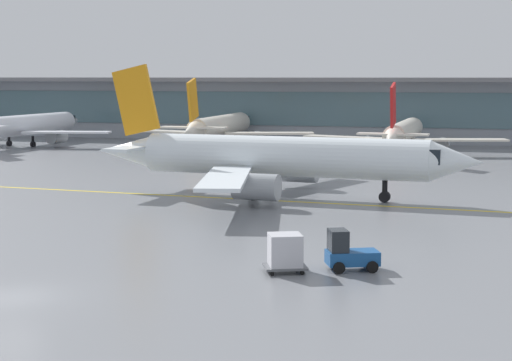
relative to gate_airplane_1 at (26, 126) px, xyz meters
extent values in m
plane|color=slate|center=(42.87, -72.83, -2.87)|extent=(400.00, 400.00, 0.00)
cube|color=yellow|center=(47.14, -41.50, -2.87)|extent=(109.83, 6.75, 0.01)
cube|color=#8C939E|center=(42.87, 21.32, 1.63)|extent=(197.84, 8.00, 9.00)
cube|color=slate|center=(42.87, 17.24, 2.08)|extent=(189.92, 0.16, 5.04)
cube|color=slate|center=(42.87, 19.82, 6.43)|extent=(205.75, 11.00, 0.60)
cylinder|color=silver|center=(0.02, 0.37, 0.09)|extent=(4.03, 20.88, 2.88)
cone|color=silver|center=(0.69, 12.46, 0.09)|extent=(2.93, 3.61, 2.74)
cube|color=black|center=(0.56, 10.16, 0.45)|extent=(2.39, 2.71, 1.01)
cube|color=silver|center=(7.29, -1.73, -0.70)|extent=(12.18, 5.29, 0.24)
cylinder|color=#999EA3|center=(4.99, -0.33, -1.50)|extent=(1.95, 3.15, 1.78)
cylinder|color=black|center=(0.42, 7.63, -2.11)|extent=(0.37, 0.37, 1.53)
cylinder|color=black|center=(0.42, 7.63, -2.49)|extent=(0.51, 0.79, 0.76)
cylinder|color=black|center=(-2.02, -1.21, -2.11)|extent=(0.37, 0.37, 1.53)
cylinder|color=black|center=(-2.02, -1.21, -2.49)|extent=(0.51, 0.79, 0.76)
cylinder|color=black|center=(1.87, -1.43, -2.11)|extent=(0.37, 0.37, 1.53)
cylinder|color=black|center=(1.87, -1.43, -2.49)|extent=(0.51, 0.79, 0.76)
cylinder|color=silver|center=(27.15, 5.34, 0.09)|extent=(3.22, 20.80, 2.88)
cone|color=silver|center=(26.95, 17.45, 0.09)|extent=(2.80, 3.50, 2.74)
cube|color=black|center=(26.99, 15.14, 0.45)|extent=(2.29, 2.63, 1.01)
cone|color=silver|center=(27.36, -7.34, 0.09)|extent=(2.53, 4.65, 2.45)
cube|color=silver|center=(19.80, 3.52, -0.70)|extent=(12.17, 5.71, 0.24)
cylinder|color=#999EA3|center=(22.15, 4.83, -1.50)|extent=(1.83, 3.08, 1.78)
cube|color=silver|center=(34.55, 3.77, -0.70)|extent=(12.15, 6.06, 0.24)
cylinder|color=#999EA3|center=(32.16, 5.00, -1.50)|extent=(1.83, 3.08, 1.78)
cube|color=orange|center=(27.34, -6.42, 3.99)|extent=(0.37, 3.89, 5.43)
cube|color=silver|center=(25.22, -6.12, 0.53)|extent=(4.27, 2.10, 0.20)
cube|color=silver|center=(29.46, -6.05, 0.53)|extent=(4.27, 2.10, 0.20)
cylinder|color=black|center=(27.03, 12.60, -2.11)|extent=(0.37, 0.37, 1.53)
cylinder|color=black|center=(27.03, 12.60, -2.49)|extent=(0.48, 0.77, 0.76)
cylinder|color=black|center=(25.23, 3.61, -2.11)|extent=(0.37, 0.37, 1.53)
cylinder|color=black|center=(25.23, 3.61, -2.49)|extent=(0.48, 0.77, 0.76)
cylinder|color=black|center=(29.12, 3.68, -2.11)|extent=(0.37, 0.37, 1.53)
cylinder|color=black|center=(29.12, 3.68, -2.49)|extent=(0.48, 0.77, 0.76)
cylinder|color=silver|center=(52.71, 1.61, -0.05)|extent=(3.14, 19.81, 2.74)
cone|color=silver|center=(52.94, 13.14, -0.05)|extent=(2.67, 3.34, 2.61)
cube|color=black|center=(52.90, 10.94, 0.29)|extent=(2.19, 2.51, 0.96)
cone|color=silver|center=(52.47, -10.46, -0.05)|extent=(2.42, 4.44, 2.33)
cube|color=silver|center=(45.66, 0.14, -0.80)|extent=(11.56, 5.81, 0.23)
cylinder|color=#999EA3|center=(47.94, 1.30, -1.57)|extent=(1.75, 2.94, 1.69)
cube|color=silver|center=(59.70, -0.14, -0.80)|extent=(11.58, 5.40, 0.23)
cylinder|color=#999EA3|center=(57.46, 1.11, -1.57)|extent=(1.75, 2.94, 1.69)
cube|color=red|center=(52.48, -9.58, 3.66)|extent=(0.36, 3.70, 5.17)
cube|color=silver|center=(50.47, -9.22, 0.36)|extent=(4.07, 2.02, 0.19)
cube|color=silver|center=(54.51, -9.30, 0.36)|extent=(4.07, 2.02, 0.19)
cylinder|color=black|center=(52.85, 8.53, -2.15)|extent=(0.36, 0.36, 1.45)
cylinder|color=black|center=(52.85, 8.53, -2.51)|extent=(0.46, 0.74, 0.73)
cylinder|color=black|center=(50.82, 0.04, -2.15)|extent=(0.36, 0.36, 1.45)
cylinder|color=black|center=(50.82, 0.04, -2.51)|extent=(0.46, 0.74, 0.73)
cylinder|color=black|center=(54.53, -0.04, -2.15)|extent=(0.36, 0.36, 1.45)
cylinder|color=black|center=(54.53, -0.04, -2.51)|extent=(0.46, 0.74, 0.73)
cylinder|color=white|center=(47.14, -39.50, 0.47)|extent=(23.54, 4.60, 3.25)
cone|color=white|center=(60.76, -40.29, 0.47)|extent=(4.07, 3.31, 3.09)
cube|color=black|center=(58.17, -40.14, 0.88)|extent=(3.07, 2.70, 1.14)
cone|color=white|center=(32.88, -38.67, 0.47)|extent=(5.35, 3.06, 2.76)
cube|color=white|center=(45.72, -31.09, -0.42)|extent=(7.32, 13.63, 0.27)
cylinder|color=#999EA3|center=(46.99, -33.84, -1.33)|extent=(3.55, 2.20, 2.01)
cube|color=white|center=(44.75, -47.68, -0.42)|extent=(5.92, 13.72, 0.27)
cylinder|color=#999EA3|center=(46.34, -45.10, -1.33)|extent=(3.55, 2.20, 2.01)
cube|color=orange|center=(33.91, -38.73, 4.86)|extent=(4.39, 0.60, 6.12)
cube|color=white|center=(34.43, -36.36, 0.96)|extent=(2.57, 4.90, 0.23)
cube|color=white|center=(34.16, -41.13, 0.96)|extent=(2.57, 4.90, 0.23)
cylinder|color=black|center=(55.32, -39.97, -2.01)|extent=(0.42, 0.42, 1.72)
cylinder|color=black|center=(55.32, -39.97, -2.44)|extent=(0.89, 0.57, 0.86)
cylinder|color=black|center=(45.36, -37.19, -2.01)|extent=(0.42, 0.42, 1.72)
cylinder|color=black|center=(45.36, -37.19, -2.44)|extent=(0.89, 0.57, 0.86)
cylinder|color=black|center=(45.11, -41.58, -2.01)|extent=(0.42, 0.42, 1.72)
cylinder|color=black|center=(45.11, -41.58, -2.44)|extent=(0.89, 0.57, 0.86)
cube|color=#194C8C|center=(56.52, -63.53, -2.22)|extent=(2.94, 2.30, 0.70)
cube|color=#1E2328|center=(55.83, -63.83, -1.32)|extent=(1.31, 1.49, 1.10)
cylinder|color=black|center=(57.03, -62.56, -2.57)|extent=(0.64, 0.44, 0.60)
cylinder|color=black|center=(57.58, -63.85, -2.57)|extent=(0.64, 0.44, 0.60)
cylinder|color=black|center=(55.47, -63.22, -2.57)|extent=(0.64, 0.44, 0.60)
cylinder|color=black|center=(56.01, -64.51, -2.57)|extent=(0.64, 0.44, 0.60)
cube|color=#595B60|center=(53.34, -64.88, -2.59)|extent=(2.56, 2.29, 0.12)
cube|color=silver|center=(53.34, -64.88, -1.73)|extent=(2.06, 2.00, 1.60)
cylinder|color=black|center=(53.76, -63.94, -2.76)|extent=(0.24, 0.18, 0.22)
cylinder|color=black|center=(54.31, -65.23, -2.76)|extent=(0.24, 0.18, 0.22)
cylinder|color=black|center=(52.38, -64.53, -2.76)|extent=(0.24, 0.18, 0.22)
cylinder|color=black|center=(52.92, -65.82, -2.76)|extent=(0.24, 0.18, 0.22)
camera|label=1|loc=(62.94, -104.71, 6.87)|focal=58.59mm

